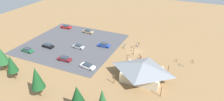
% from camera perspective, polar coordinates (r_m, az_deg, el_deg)
% --- Properties ---
extents(ground, '(160.00, 160.00, 0.00)m').
position_cam_1_polar(ground, '(68.29, 6.90, -0.29)').
color(ground, '#937047').
rests_on(ground, ground).
extents(parking_lot_asphalt, '(34.10, 32.34, 0.05)m').
position_cam_1_polar(parking_lot_asphalt, '(74.67, -11.62, 1.98)').
color(parking_lot_asphalt, '#4C4C51').
rests_on(parking_lot_asphalt, ground).
extents(bike_pavilion, '(12.83, 10.37, 5.38)m').
position_cam_1_polar(bike_pavilion, '(53.35, 8.99, -5.68)').
color(bike_pavilion, beige).
rests_on(bike_pavilion, ground).
extents(trash_bin, '(0.60, 0.60, 0.90)m').
position_cam_1_polar(trash_bin, '(72.97, 7.83, 2.03)').
color(trash_bin, brown).
rests_on(trash_bin, ground).
extents(lot_sign, '(0.56, 0.08, 2.20)m').
position_cam_1_polar(lot_sign, '(68.53, 3.80, 1.31)').
color(lot_sign, '#99999E').
rests_on(lot_sign, ground).
extents(pine_far_east, '(3.35, 3.35, 8.34)m').
position_cam_1_polar(pine_far_east, '(48.99, -21.39, -7.54)').
color(pine_far_east, brown).
rests_on(pine_far_east, ground).
extents(pine_mideast, '(2.86, 2.86, 7.45)m').
position_cam_1_polar(pine_mideast, '(58.32, -27.62, -3.48)').
color(pine_mideast, brown).
rests_on(pine_mideast, ground).
extents(pine_east, '(3.84, 3.84, 8.12)m').
position_cam_1_polar(pine_east, '(63.41, -30.04, -1.12)').
color(pine_east, brown).
rests_on(pine_east, ground).
extents(pine_far_west, '(2.83, 2.83, 8.03)m').
position_cam_1_polar(pine_far_west, '(40.42, -2.86, -14.64)').
color(pine_far_west, brown).
rests_on(pine_far_west, ground).
extents(pine_midwest, '(3.54, 3.54, 7.20)m').
position_cam_1_polar(pine_midwest, '(42.75, -10.23, -13.04)').
color(pine_midwest, brown).
rests_on(pine_midwest, ground).
extents(bicycle_green_near_porch, '(1.26, 1.21, 0.81)m').
position_cam_1_polar(bicycle_green_near_porch, '(69.87, 3.49, 0.93)').
color(bicycle_green_near_porch, black).
rests_on(bicycle_green_near_porch, ground).
extents(bicycle_white_yard_front, '(1.79, 0.48, 0.83)m').
position_cam_1_polar(bicycle_white_yard_front, '(65.06, 4.98, -1.36)').
color(bicycle_white_yard_front, black).
rests_on(bicycle_white_yard_front, ground).
extents(bicycle_silver_mid_cluster, '(1.44, 0.85, 0.83)m').
position_cam_1_polar(bicycle_silver_mid_cluster, '(70.43, 6.06, 1.04)').
color(bicycle_silver_mid_cluster, black).
rests_on(bicycle_silver_mid_cluster, ground).
extents(bicycle_yellow_lone_west, '(1.63, 0.79, 0.81)m').
position_cam_1_polar(bicycle_yellow_lone_west, '(68.40, 6.07, 0.17)').
color(bicycle_yellow_lone_west, black).
rests_on(bicycle_yellow_lone_west, ground).
extents(bicycle_red_lone_east, '(0.76, 1.69, 0.88)m').
position_cam_1_polar(bicycle_red_lone_east, '(66.47, 22.73, -3.01)').
color(bicycle_red_lone_east, black).
rests_on(bicycle_red_lone_east, ground).
extents(bicycle_teal_front_row, '(1.66, 0.62, 0.77)m').
position_cam_1_polar(bicycle_teal_front_row, '(63.19, 19.72, -4.14)').
color(bicycle_teal_front_row, black).
rests_on(bicycle_teal_front_row, ground).
extents(bicycle_purple_yard_left, '(1.39, 1.21, 0.82)m').
position_cam_1_polar(bicycle_purple_yard_left, '(65.38, 8.22, -1.42)').
color(bicycle_purple_yard_left, black).
rests_on(bicycle_purple_yard_left, ground).
extents(bicycle_black_back_row, '(0.77, 1.54, 0.82)m').
position_cam_1_polar(bicycle_black_back_row, '(66.44, 6.30, -0.76)').
color(bicycle_black_back_row, black).
rests_on(bicycle_black_back_row, ground).
extents(bicycle_orange_trailside, '(0.48, 1.63, 0.81)m').
position_cam_1_polar(bicycle_orange_trailside, '(65.36, 18.48, -2.76)').
color(bicycle_orange_trailside, black).
rests_on(bicycle_orange_trailside, ground).
extents(car_green_aisle_side, '(4.51, 2.02, 1.34)m').
position_cam_1_polar(car_green_aisle_side, '(73.55, -23.74, 0.17)').
color(car_green_aisle_side, '#1E6B3D').
rests_on(car_green_aisle_side, parking_lot_asphalt).
extents(car_red_near_entry, '(4.93, 2.28, 1.48)m').
position_cam_1_polar(car_red_near_entry, '(89.48, -13.45, 6.86)').
color(car_red_near_entry, red).
rests_on(car_red_near_entry, parking_lot_asphalt).
extents(car_tan_back_corner, '(4.60, 1.96, 1.36)m').
position_cam_1_polar(car_tan_back_corner, '(82.81, -7.11, 5.62)').
color(car_tan_back_corner, tan).
rests_on(car_tan_back_corner, parking_lot_asphalt).
extents(car_silver_inner_stall, '(4.39, 1.95, 1.33)m').
position_cam_1_polar(car_silver_inner_stall, '(70.76, -9.90, 1.21)').
color(car_silver_inner_stall, '#BCBCC1').
rests_on(car_silver_inner_stall, parking_lot_asphalt).
extents(car_blue_mid_lot, '(4.51, 1.98, 1.45)m').
position_cam_1_polar(car_blue_mid_lot, '(70.66, -2.42, 1.65)').
color(car_blue_mid_lot, '#1E42B2').
rests_on(car_blue_mid_lot, parking_lot_asphalt).
extents(car_maroon_second_row, '(4.66, 2.03, 1.37)m').
position_cam_1_polar(car_maroon_second_row, '(64.01, -13.89, -2.35)').
color(car_maroon_second_row, maroon).
rests_on(car_maroon_second_row, parking_lot_asphalt).
extents(car_white_front_row, '(4.93, 2.44, 1.37)m').
position_cam_1_polar(car_white_front_row, '(58.95, -7.21, -4.55)').
color(car_white_front_row, white).
rests_on(car_white_front_row, parking_lot_asphalt).
extents(car_black_far_end, '(4.49, 2.11, 1.32)m').
position_cam_1_polar(car_black_far_end, '(73.97, -18.40, 1.36)').
color(car_black_far_end, black).
rests_on(car_black_far_end, parking_lot_asphalt).
extents(visitor_at_bikes, '(0.40, 0.37, 1.62)m').
position_cam_1_polar(visitor_at_bikes, '(63.46, 8.53, -1.94)').
color(visitor_at_bikes, '#2D3347').
rests_on(visitor_at_bikes, ground).
extents(visitor_by_pavilion, '(0.36, 0.36, 1.70)m').
position_cam_1_polar(visitor_by_pavilion, '(71.04, 7.56, 1.68)').
color(visitor_by_pavilion, '#2D3347').
rests_on(visitor_by_pavilion, ground).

